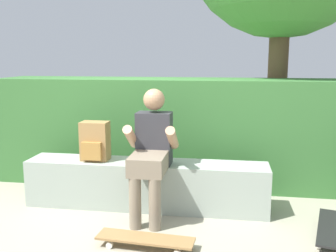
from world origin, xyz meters
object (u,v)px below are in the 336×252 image
at_px(bench_main, 146,184).
at_px(backpack_on_bench, 95,142).
at_px(skateboard_beside_bench, 330,228).
at_px(person_skater, 151,148).
at_px(skateboard_near_person, 145,239).

xyz_separation_m(bench_main, backpack_on_bench, (-0.53, -0.01, 0.43)).
bearing_deg(skateboard_beside_bench, person_skater, 172.50).
height_order(skateboard_near_person, skateboard_beside_bench, same).
height_order(bench_main, backpack_on_bench, backpack_on_bench).
xyz_separation_m(skateboard_near_person, backpack_on_bench, (-0.71, 0.86, 0.60)).
bearing_deg(bench_main, backpack_on_bench, -178.98).
bearing_deg(skateboard_near_person, person_skater, 96.55).
bearing_deg(person_skater, bench_main, 115.74).
height_order(bench_main, person_skater, person_skater).
bearing_deg(bench_main, person_skater, -64.26).
relative_size(person_skater, skateboard_beside_bench, 1.49).
bearing_deg(skateboard_beside_bench, bench_main, 166.19).
height_order(bench_main, skateboard_beside_bench, bench_main).
distance_m(skateboard_near_person, backpack_on_bench, 1.26).
height_order(person_skater, backpack_on_bench, person_skater).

